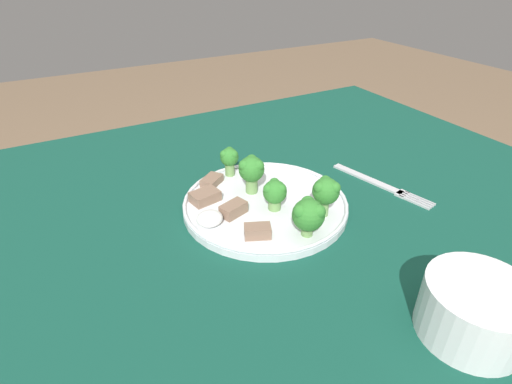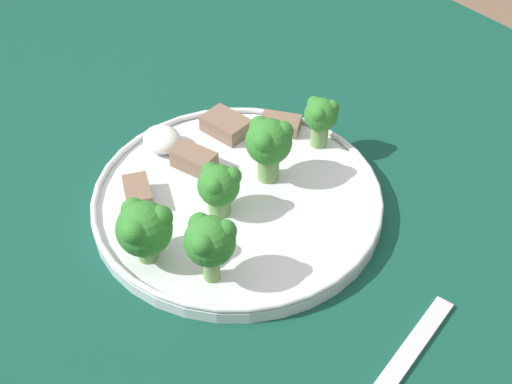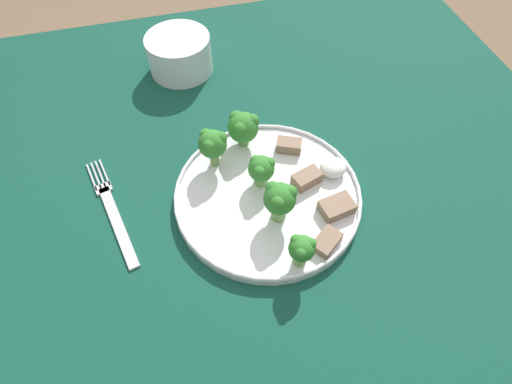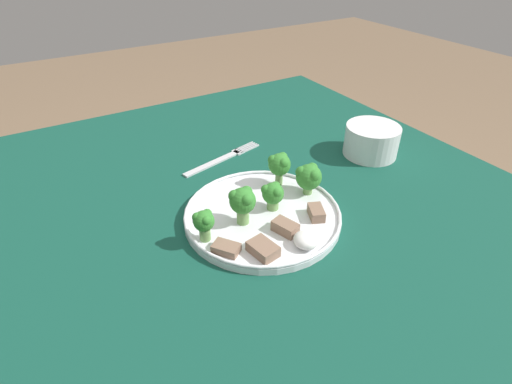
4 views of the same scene
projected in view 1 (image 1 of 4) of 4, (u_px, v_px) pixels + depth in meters
name	position (u px, v px, depth m)	size (l,w,h in m)	color
table	(288.00, 253.00, 0.72)	(1.13, 1.00, 0.71)	#114738
dinner_plate	(265.00, 204.00, 0.67)	(0.27, 0.27, 0.02)	white
fork	(379.00, 184.00, 0.74)	(0.07, 0.20, 0.00)	silver
cream_bowl	(474.00, 311.00, 0.44)	(0.12, 0.12, 0.07)	white
broccoli_floret_near_rim_left	(251.00, 170.00, 0.67)	(0.05, 0.04, 0.07)	#709E56
broccoli_floret_center_left	(326.00, 191.00, 0.61)	(0.04, 0.04, 0.07)	#709E56
broccoli_floret_back_left	(308.00, 214.00, 0.57)	(0.05, 0.05, 0.06)	#709E56
broccoli_floret_front_left	(229.00, 158.00, 0.73)	(0.03, 0.03, 0.05)	#709E56
broccoli_floret_center_back	(274.00, 192.00, 0.63)	(0.04, 0.04, 0.05)	#709E56
meat_slice_front_slice	(233.00, 209.00, 0.63)	(0.05, 0.04, 0.02)	#846651
meat_slice_middle_slice	(258.00, 231.00, 0.58)	(0.04, 0.04, 0.02)	#846651
meat_slice_rear_slice	(212.00, 181.00, 0.72)	(0.05, 0.05, 0.01)	#846651
meat_slice_edge_slice	(205.00, 196.00, 0.67)	(0.05, 0.04, 0.02)	#846651
sauce_dollop	(210.00, 219.00, 0.61)	(0.04, 0.04, 0.02)	white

